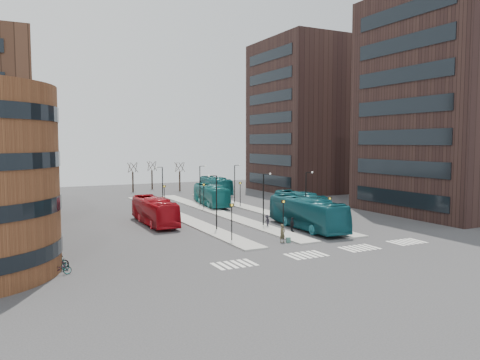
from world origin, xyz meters
name	(u,v)px	position (x,y,z in m)	size (l,w,h in m)	color
ground	(345,264)	(0.00, 0.00, 0.00)	(160.00, 160.00, 0.00)	#303033
island_left	(176,215)	(-4.00, 30.00, 0.07)	(2.50, 45.00, 0.15)	#979691
island_mid	(217,212)	(2.00, 30.00, 0.07)	(2.50, 45.00, 0.15)	#979691
island_right	(255,209)	(8.00, 30.00, 0.07)	(2.50, 45.00, 0.15)	#979691
suitcase	(288,240)	(0.34, 9.01, 0.25)	(0.41, 0.32, 0.51)	navy
red_bus	(154,211)	(-8.47, 25.02, 1.61)	(2.70, 11.56, 3.22)	#AB0D16
teal_bus_a	(307,213)	(6.22, 14.32, 1.81)	(3.04, 12.99, 3.62)	#12515C
teal_bus_b	(211,195)	(4.15, 37.29, 1.63)	(2.74, 11.72, 3.26)	#166E6E
teal_bus_c	(300,202)	(12.18, 24.55, 1.49)	(2.50, 10.68, 2.97)	#124F5B
teal_bus_d	(215,186)	(11.21, 51.67, 1.64)	(2.75, 11.76, 3.28)	#146166
traveller	(282,233)	(-0.15, 9.32, 0.91)	(0.66, 0.43, 1.81)	#4A432C
commuter_a	(172,225)	(-8.01, 19.64, 0.76)	(0.74, 0.58, 1.53)	black
commuter_b	(292,225)	(3.72, 13.50, 0.80)	(0.94, 0.39, 1.60)	black
commuter_c	(267,221)	(2.59, 17.09, 0.74)	(0.96, 0.55, 1.48)	black
bicycle_near	(59,269)	(-21.00, 7.08, 0.46)	(0.62, 1.76, 0.93)	gray
bicycle_mid	(57,263)	(-21.00, 8.69, 0.55)	(0.52, 1.83, 1.10)	gray
bicycle_far	(57,264)	(-21.00, 8.46, 0.48)	(0.64, 1.82, 0.96)	gray
crosswalk_stripes	(331,252)	(1.75, 4.00, 0.01)	(22.35, 2.40, 0.01)	silver
tower_near	(454,105)	(31.98, 16.00, 15.00)	(20.12, 20.00, 30.00)	#311F1B
tower_far	(312,117)	(31.98, 50.00, 15.00)	(20.12, 20.00, 30.00)	#311F1B
sign_poles	(237,201)	(1.60, 23.00, 2.41)	(12.45, 22.12, 3.65)	black
lamp_posts	(227,188)	(2.64, 28.00, 3.58)	(14.04, 20.24, 6.12)	black
bare_trees	(155,178)	(2.67, 62.67, 2.72)	(10.97, 8.14, 5.90)	black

